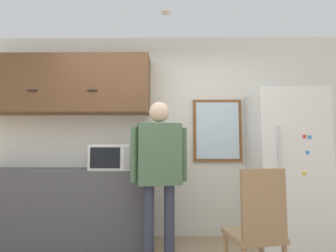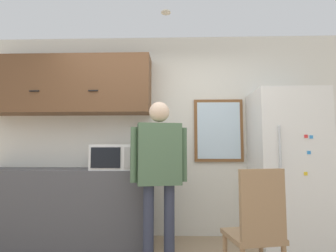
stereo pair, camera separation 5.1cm
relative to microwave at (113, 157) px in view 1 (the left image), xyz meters
name	(u,v)px [view 1 (the left image)]	position (x,y,z in m)	size (l,w,h in m)	color
back_wall	(155,133)	(0.48, 0.42, 0.31)	(6.00, 0.06, 2.70)	silver
counter	(60,206)	(-0.65, 0.09, -0.59)	(2.14, 0.61, 0.89)	#4C4C51
upper_cabinets	(68,85)	(-0.65, 0.21, 0.94)	(2.14, 0.38, 0.76)	brown
microwave	(113,157)	(0.00, 0.00, 0.00)	(0.48, 0.40, 0.30)	white
person	(159,162)	(0.58, -0.40, -0.04)	(0.59, 0.31, 1.64)	#33384C
refrigerator	(286,167)	(2.10, 0.06, -0.12)	(0.79, 0.68, 1.84)	white
chair	(258,226)	(1.40, -0.98, -0.52)	(0.47, 0.47, 0.98)	#997551
window	(217,130)	(1.33, 0.38, 0.35)	(0.65, 0.05, 0.84)	brown
ceiling_light	(166,12)	(0.65, -0.33, 1.64)	(0.11, 0.11, 0.01)	white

